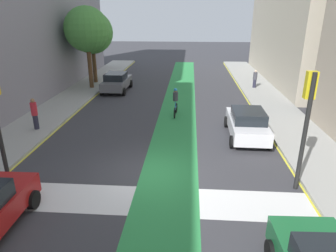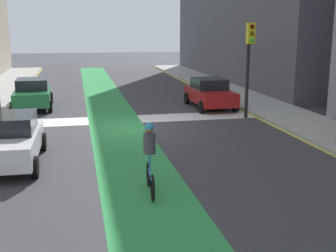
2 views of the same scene
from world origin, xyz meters
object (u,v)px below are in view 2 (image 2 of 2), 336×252
at_px(car_white_right_far, 9,139).
at_px(car_green_right_near, 33,93).
at_px(car_red_left_near, 210,93).
at_px(cyclist_in_lane, 150,157).
at_px(traffic_signal_near_left, 249,52).

bearing_deg(car_white_right_far, car_green_right_near, -89.11).
bearing_deg(car_red_left_near, cyclist_in_lane, 65.93).
bearing_deg(car_green_right_near, car_red_left_near, 168.98).
relative_size(traffic_signal_near_left, car_red_left_near, 1.06).
height_order(traffic_signal_near_left, car_red_left_near, traffic_signal_near_left).
distance_m(car_white_right_far, cyclist_in_lane, 5.18).
bearing_deg(cyclist_in_lane, car_green_right_near, -73.09).
bearing_deg(car_red_left_near, car_white_right_far, 42.37).
height_order(car_red_left_near, cyclist_in_lane, cyclist_in_lane).
height_order(car_green_right_near, car_white_right_far, same).
distance_m(traffic_signal_near_left, car_green_right_near, 11.62).
height_order(car_green_right_near, cyclist_in_lane, cyclist_in_lane).
bearing_deg(traffic_signal_near_left, car_white_right_far, 27.51).
xyz_separation_m(traffic_signal_near_left, car_red_left_near, (0.89, -3.13, -2.32)).
xyz_separation_m(traffic_signal_near_left, cyclist_in_lane, (6.13, 8.60, -2.15)).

